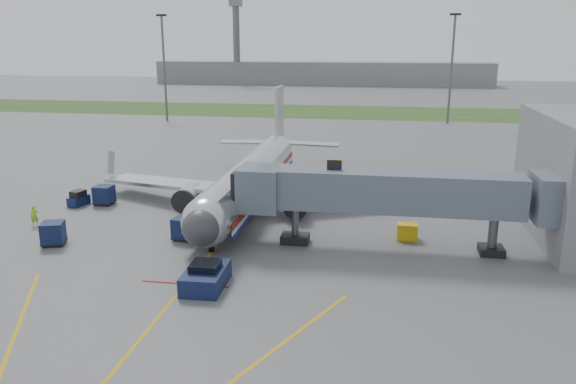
% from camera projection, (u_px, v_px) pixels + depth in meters
% --- Properties ---
extents(ground, '(400.00, 400.00, 0.00)m').
position_uv_depth(ground, '(204.00, 261.00, 41.01)').
color(ground, '#565659').
rests_on(ground, ground).
extents(grass_strip, '(300.00, 25.00, 0.01)m').
position_uv_depth(grass_strip, '(326.00, 111.00, 126.67)').
color(grass_strip, '#2D4C1E').
rests_on(grass_strip, ground).
extents(apron_markings, '(21.52, 50.00, 0.01)m').
position_uv_depth(apron_markings, '(166.00, 307.00, 33.97)').
color(apron_markings, gold).
rests_on(apron_markings, ground).
extents(airliner, '(32.10, 35.67, 10.25)m').
position_uv_depth(airliner, '(251.00, 178.00, 54.83)').
color(airliner, silver).
rests_on(airliner, ground).
extents(jet_bridge, '(25.30, 4.00, 6.90)m').
position_uv_depth(jet_bridge, '(385.00, 192.00, 42.56)').
color(jet_bridge, slate).
rests_on(jet_bridge, ground).
extents(light_mast_left, '(2.00, 0.44, 20.40)m').
position_uv_depth(light_mast_left, '(164.00, 66.00, 109.58)').
color(light_mast_left, '#595B60').
rests_on(light_mast_left, ground).
extents(light_mast_right, '(2.00, 0.44, 20.40)m').
position_uv_depth(light_mast_right, '(452.00, 67.00, 105.60)').
color(light_mast_right, '#595B60').
rests_on(light_mast_right, ground).
extents(distant_terminal, '(120.00, 14.00, 8.00)m').
position_uv_depth(distant_terminal, '(321.00, 73.00, 203.36)').
color(distant_terminal, slate).
rests_on(distant_terminal, ground).
extents(control_tower, '(4.00, 4.00, 30.00)m').
position_uv_depth(control_tower, '(236.00, 35.00, 199.87)').
color(control_tower, '#595B60').
rests_on(control_tower, ground).
extents(pushback_tug, '(2.58, 4.13, 1.70)m').
position_uv_depth(pushback_tug, '(206.00, 277.00, 36.65)').
color(pushback_tug, '#0C1238').
rests_on(pushback_tug, ground).
extents(baggage_tug, '(1.53, 2.32, 1.49)m').
position_uv_depth(baggage_tug, '(79.00, 199.00, 54.76)').
color(baggage_tug, '#0C1238').
rests_on(baggage_tug, ground).
extents(baggage_cart_a, '(1.94, 1.94, 1.80)m').
position_uv_depth(baggage_cart_a, '(184.00, 228.00, 45.40)').
color(baggage_cart_a, '#0C1238').
rests_on(baggage_cart_a, ground).
extents(baggage_cart_b, '(2.15, 2.15, 1.84)m').
position_uv_depth(baggage_cart_b, '(53.00, 233.00, 44.18)').
color(baggage_cart_b, '#0C1238').
rests_on(baggage_cart_b, ground).
extents(baggage_cart_c, '(1.76, 1.76, 1.86)m').
position_uv_depth(baggage_cart_c, '(104.00, 195.00, 55.04)').
color(baggage_cart_c, '#0C1238').
rests_on(baggage_cart_c, ground).
extents(belt_loader, '(1.91, 4.28, 2.03)m').
position_uv_depth(belt_loader, '(222.00, 202.00, 54.25)').
color(belt_loader, '#0C1238').
rests_on(belt_loader, ground).
extents(ground_power_cart, '(1.66, 1.13, 1.31)m').
position_uv_depth(ground_power_cart, '(407.00, 232.00, 45.41)').
color(ground_power_cart, '#E6B40D').
rests_on(ground_power_cart, ground).
extents(ramp_worker, '(0.78, 0.68, 1.79)m').
position_uv_depth(ramp_worker, '(34.00, 216.00, 48.67)').
color(ramp_worker, '#8BD519').
rests_on(ramp_worker, ground).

